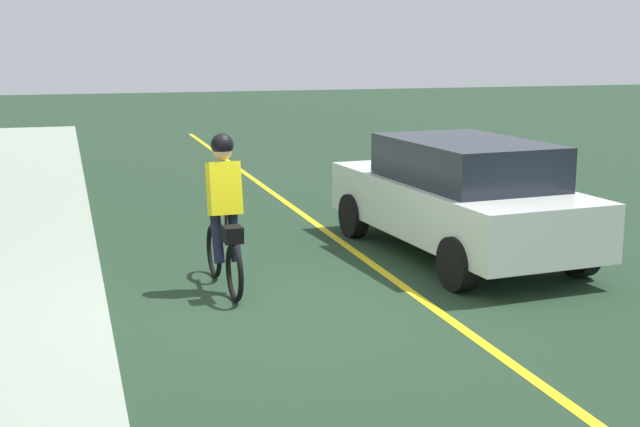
{
  "coord_description": "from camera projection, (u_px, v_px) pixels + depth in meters",
  "views": [
    {
      "loc": [
        -8.64,
        2.13,
        2.85
      ],
      "look_at": [
        0.15,
        -0.49,
        1.0
      ],
      "focal_mm": 48.37,
      "sensor_mm": 36.0,
      "label": 1
    }
  ],
  "objects": [
    {
      "name": "ground_plane",
      "position": [
        281.0,
        310.0,
        9.28
      ],
      "size": [
        80.0,
        80.0,
        0.0
      ],
      "primitive_type": "plane",
      "color": "#213925"
    },
    {
      "name": "lane_line_centre",
      "position": [
        418.0,
        297.0,
        9.72
      ],
      "size": [
        36.0,
        0.12,
        0.01
      ],
      "primitive_type": "cube",
      "color": "yellow",
      "rests_on": "ground"
    },
    {
      "name": "cyclist_lead",
      "position": [
        224.0,
        213.0,
        9.81
      ],
      "size": [
        1.71,
        0.38,
        1.83
      ],
      "rotation": [
        0.0,
        0.0,
        0.05
      ],
      "color": "black",
      "rests_on": "ground"
    },
    {
      "name": "patrol_sedan",
      "position": [
        459.0,
        195.0,
        11.44
      ],
      "size": [
        4.54,
        2.23,
        1.58
      ],
      "rotation": [
        0.0,
        0.0,
        0.09
      ],
      "color": "white",
      "rests_on": "ground"
    }
  ]
}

